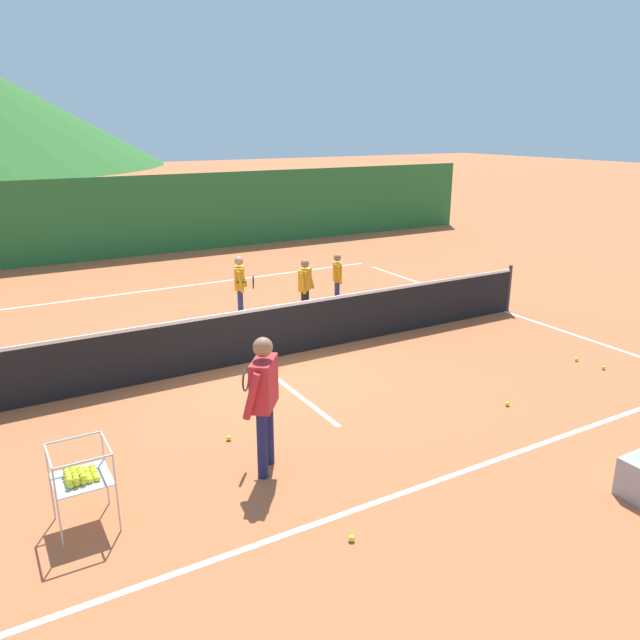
% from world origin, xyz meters
% --- Properties ---
extents(ground_plane, '(120.00, 120.00, 0.00)m').
position_xyz_m(ground_plane, '(0.00, 0.00, 0.00)').
color(ground_plane, '#BC6038').
extents(line_baseline_near, '(12.29, 0.08, 0.01)m').
position_xyz_m(line_baseline_near, '(0.00, -4.63, 0.00)').
color(line_baseline_near, white).
rests_on(line_baseline_near, ground).
extents(line_baseline_far, '(12.29, 0.08, 0.01)m').
position_xyz_m(line_baseline_far, '(0.00, 5.80, 0.00)').
color(line_baseline_far, white).
rests_on(line_baseline_far, ground).
extents(line_sideline_east, '(0.08, 10.43, 0.01)m').
position_xyz_m(line_sideline_east, '(6.15, 0.00, 0.00)').
color(line_sideline_east, white).
rests_on(line_sideline_east, ground).
extents(line_service_center, '(0.08, 5.76, 0.01)m').
position_xyz_m(line_service_center, '(0.00, 0.00, 0.00)').
color(line_service_center, white).
rests_on(line_service_center, ground).
extents(tennis_net, '(12.52, 0.08, 1.05)m').
position_xyz_m(tennis_net, '(0.00, 0.00, 0.50)').
color(tennis_net, '#333338').
rests_on(tennis_net, ground).
extents(instructor, '(0.60, 0.82, 1.71)m').
position_xyz_m(instructor, '(-1.36, -3.38, 1.03)').
color(instructor, '#191E4C').
rests_on(instructor, ground).
extents(student_0, '(0.43, 0.73, 1.37)m').
position_xyz_m(student_0, '(0.80, 2.44, 0.82)').
color(student_0, navy).
rests_on(student_0, ground).
extents(student_1, '(0.49, 0.45, 1.31)m').
position_xyz_m(student_1, '(1.99, 1.74, 0.79)').
color(student_1, black).
rests_on(student_1, ground).
extents(student_2, '(0.38, 0.49, 1.23)m').
position_xyz_m(student_2, '(3.09, 2.23, 0.74)').
color(student_2, navy).
rests_on(student_2, ground).
extents(ball_cart, '(0.58, 0.58, 0.90)m').
position_xyz_m(ball_cart, '(-3.48, -3.43, 0.59)').
color(ball_cart, '#B7B7BC').
rests_on(ball_cart, ground).
extents(tennis_ball_0, '(0.07, 0.07, 0.07)m').
position_xyz_m(tennis_ball_0, '(2.53, -3.57, 0.03)').
color(tennis_ball_0, yellow).
rests_on(tennis_ball_0, ground).
extents(tennis_ball_1, '(0.07, 0.07, 0.07)m').
position_xyz_m(tennis_ball_1, '(-1.20, -5.05, 0.03)').
color(tennis_ball_1, yellow).
rests_on(tennis_ball_1, ground).
extents(tennis_ball_3, '(0.07, 0.07, 0.07)m').
position_xyz_m(tennis_ball_3, '(-1.48, -2.47, 0.03)').
color(tennis_ball_3, yellow).
rests_on(tennis_ball_3, ground).
extents(tennis_ball_5, '(0.07, 0.07, 0.07)m').
position_xyz_m(tennis_ball_5, '(5.05, -3.35, 0.03)').
color(tennis_ball_5, yellow).
rests_on(tennis_ball_5, ground).
extents(tennis_ball_6, '(0.07, 0.07, 0.07)m').
position_xyz_m(tennis_ball_6, '(4.98, -2.86, 0.03)').
color(tennis_ball_6, yellow).
rests_on(tennis_ball_6, ground).
extents(windscreen_fence, '(27.04, 0.08, 2.51)m').
position_xyz_m(windscreen_fence, '(0.00, 10.28, 1.25)').
color(windscreen_fence, '#286B33').
rests_on(windscreen_fence, ground).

